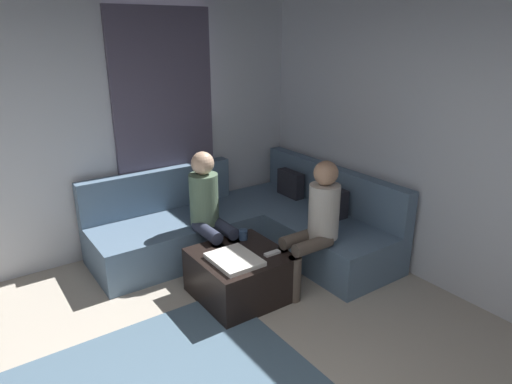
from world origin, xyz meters
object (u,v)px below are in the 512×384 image
object	(u,v)px
person_on_couch_back	(315,221)
person_on_couch_side	(209,209)
coffee_mug	(243,235)
game_remote	(272,253)
sectional_couch	(251,226)
ottoman	(240,274)

from	to	relation	value
person_on_couch_back	person_on_couch_side	distance (m)	1.02
coffee_mug	game_remote	distance (m)	0.40
person_on_couch_back	person_on_couch_side	size ratio (longest dim) A/B	1.00
sectional_couch	game_remote	size ratio (longest dim) A/B	17.00
game_remote	person_on_couch_back	size ratio (longest dim) A/B	0.12
game_remote	person_on_couch_side	distance (m)	0.79
game_remote	person_on_couch_back	bearing A→B (deg)	80.59
person_on_couch_back	person_on_couch_side	bearing A→B (deg)	38.56
person_on_couch_back	ottoman	bearing A→B (deg)	68.83
sectional_couch	person_on_couch_back	size ratio (longest dim) A/B	2.12
person_on_couch_side	ottoman	bearing A→B (deg)	88.95
sectional_couch	person_on_couch_back	world-z (taller)	person_on_couch_back
ottoman	coffee_mug	bearing A→B (deg)	140.71
coffee_mug	person_on_couch_back	size ratio (longest dim) A/B	0.08
person_on_couch_back	coffee_mug	bearing A→B (deg)	44.82
sectional_couch	person_on_couch_back	bearing A→B (deg)	3.32
coffee_mug	game_remote	xyz separation A→B (m)	(0.40, 0.04, -0.04)
game_remote	person_on_couch_side	xyz separation A→B (m)	(-0.73, -0.21, 0.23)
coffee_mug	person_on_couch_back	bearing A→B (deg)	44.82
sectional_couch	ottoman	size ratio (longest dim) A/B	3.36
ottoman	game_remote	distance (m)	0.36
ottoman	coffee_mug	xyz separation A→B (m)	(-0.22, 0.18, 0.26)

